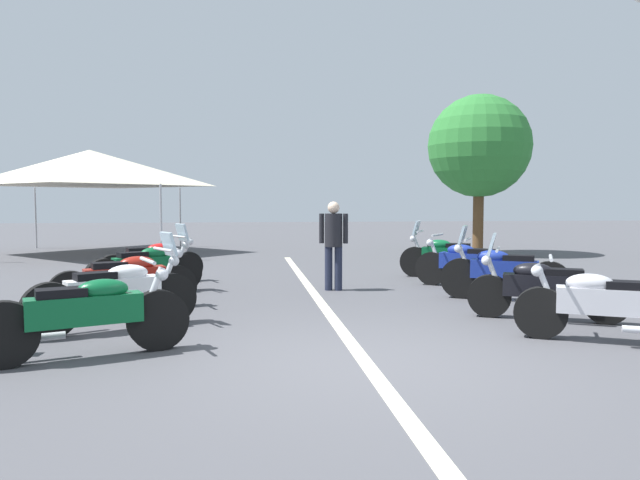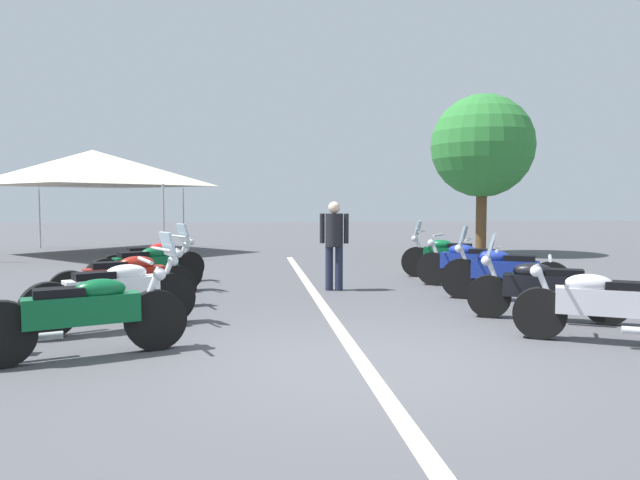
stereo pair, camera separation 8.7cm
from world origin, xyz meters
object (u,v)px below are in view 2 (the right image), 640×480
Objects in this scene: bystander_1 at (334,239)px; roadside_tree_0 at (482,146)px; motorcycle_right_row_0 at (604,305)px; motorcycle_right_row_3 at (470,264)px; motorcycle_right_row_1 at (544,288)px; motorcycle_right_row_4 at (448,256)px; motorcycle_right_row_2 at (503,272)px; motorcycle_left_row_1 at (115,293)px; motorcycle_left_row_4 at (154,261)px; motorcycle_left_row_2 at (126,280)px; event_tent at (93,168)px; motorcycle_left_row_0 at (84,314)px; motorcycle_left_row_3 at (148,267)px.

roadside_tree_0 is at bearing -24.58° from bystander_1.
motorcycle_right_row_3 is at bearing -63.75° from motorcycle_right_row_0.
motorcycle_right_row_1 is 4.49m from motorcycle_right_row_4.
bystander_1 reaches higher than motorcycle_right_row_0.
motorcycle_right_row_2 reaches higher than motorcycle_right_row_4.
motorcycle_right_row_2 is (1.54, -5.81, -0.00)m from motorcycle_left_row_1.
motorcycle_left_row_4 is at bearing 29.15° from motorcycle_right_row_4.
motorcycle_left_row_2 is at bearing 12.46° from motorcycle_right_row_1.
motorcycle_left_row_2 reaches higher than motorcycle_right_row_0.
motorcycle_left_row_1 is at bearing 43.73° from motorcycle_right_row_2.
motorcycle_right_row_4 is at bearing -128.05° from event_tent.
motorcycle_left_row_1 is 0.97× the size of motorcycle_left_row_2.
motorcycle_left_row_2 is at bearing -111.03° from motorcycle_left_row_4.
event_tent reaches higher than motorcycle_left_row_2.
motorcycle_left_row_4 is at bearing 70.30° from motorcycle_left_row_0.
motorcycle_right_row_2 is 0.35× the size of event_tent.
motorcycle_right_row_2 is at bearing 4.77° from motorcycle_left_row_0.
motorcycle_left_row_0 is 5.83m from motorcycle_right_row_1.
motorcycle_right_row_3 reaches higher than motorcycle_right_row_0.
motorcycle_left_row_1 reaches higher than motorcycle_right_row_3.
motorcycle_right_row_1 is (-3.01, -5.76, -0.02)m from motorcycle_left_row_3.
motorcycle_left_row_0 reaches higher than motorcycle_left_row_4.
motorcycle_left_row_1 is 1.02× the size of motorcycle_right_row_1.
motorcycle_right_row_1 is at bearing 116.34° from motorcycle_right_row_4.
roadside_tree_0 is (5.37, -8.90, 2.83)m from motorcycle_left_row_4.
motorcycle_right_row_0 is 4.41m from motorcycle_right_row_3.
motorcycle_left_row_1 reaches higher than motorcycle_right_row_0.
roadside_tree_0 is at bearing -98.18° from event_tent.
motorcycle_left_row_2 is at bearing 55.50° from motorcycle_right_row_4.
motorcycle_right_row_0 is at bearing -135.82° from bystander_1.
motorcycle_left_row_1 is at bearing 67.86° from motorcycle_left_row_0.
motorcycle_right_row_1 is (-1.44, -5.81, -0.00)m from motorcycle_left_row_2.
roadside_tree_0 is (11.06, -8.71, 2.81)m from motorcycle_left_row_0.
roadside_tree_0 reaches higher than motorcycle_right_row_0.
motorcycle_right_row_0 is at bearing 125.52° from motorcycle_right_row_3.
bystander_1 is 0.34× the size of roadside_tree_0.
motorcycle_left_row_4 is at bearing -157.75° from event_tent.
motorcycle_right_row_0 is 0.99× the size of motorcycle_right_row_2.
motorcycle_left_row_2 is 0.42× the size of roadside_tree_0.
motorcycle_left_row_1 is at bearing 147.57° from bystander_1.
bystander_1 is at bearing 37.04° from motorcycle_right_row_3.
motorcycle_right_row_1 reaches higher than motorcycle_left_row_0.
motorcycle_left_row_2 is 0.38× the size of event_tent.
motorcycle_right_row_2 is at bearing -47.37° from motorcycle_left_row_4.
bystander_1 reaches higher than motorcycle_left_row_4.
motorcycle_right_row_4 is (1.47, -5.93, -0.01)m from motorcycle_left_row_3.
motorcycle_left_row_2 is 1.09× the size of motorcycle_right_row_2.
motorcycle_left_row_2 is 6.71m from motorcycle_right_row_4.
motorcycle_left_row_0 is 1.04× the size of motorcycle_left_row_4.
motorcycle_left_row_3 is 0.97× the size of motorcycle_right_row_1.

